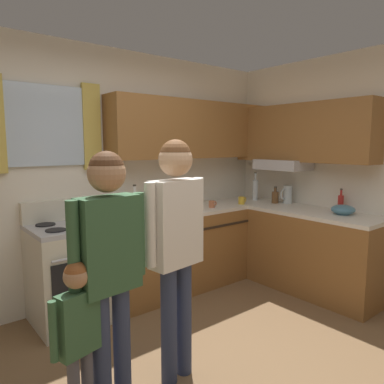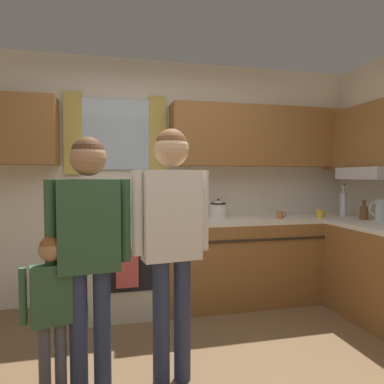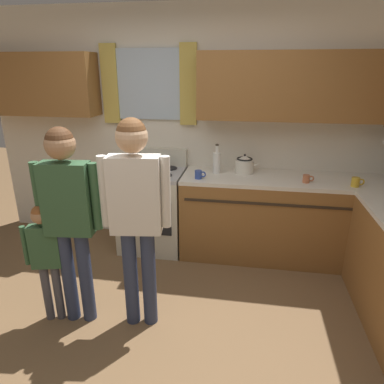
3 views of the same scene
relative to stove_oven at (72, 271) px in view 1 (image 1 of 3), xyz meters
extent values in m
cube|color=silver|center=(0.34, 0.36, 0.83)|extent=(4.60, 0.10, 2.60)
cube|color=silver|center=(-0.07, 0.29, 1.32)|extent=(0.69, 0.03, 0.74)
cube|color=gold|center=(0.36, 0.28, 1.32)|extent=(0.18, 0.04, 0.84)
cube|color=brown|center=(1.57, 0.15, 1.32)|extent=(2.15, 0.32, 0.66)
cube|color=brown|center=(2.48, -0.70, 1.28)|extent=(0.32, 1.71, 0.66)
cube|color=#B7B7BC|center=(2.42, -0.49, 0.91)|extent=(0.40, 0.60, 0.12)
cube|color=brown|center=(1.50, 0.00, -0.04)|extent=(2.28, 0.62, 0.86)
cube|color=silver|center=(1.50, 0.00, 0.41)|extent=(2.28, 0.62, 0.04)
cube|color=brown|center=(2.33, -1.03, -0.04)|extent=(0.62, 1.43, 0.86)
cube|color=silver|center=(2.33, -1.03, 0.41)|extent=(0.62, 1.43, 0.04)
cube|color=#2D2319|center=(1.50, -0.32, 0.25)|extent=(2.16, 0.01, 0.02)
cube|color=beige|center=(0.00, 0.00, -0.04)|extent=(0.69, 0.62, 0.86)
cube|color=black|center=(0.00, -0.32, 0.01)|extent=(0.57, 0.01, 0.36)
cylinder|color=#ADADB2|center=(0.00, -0.34, 0.23)|extent=(0.57, 0.02, 0.02)
cube|color=#ADADB2|center=(0.00, 0.00, 0.41)|extent=(0.69, 0.62, 0.04)
cube|color=beige|center=(0.00, 0.27, 0.53)|extent=(0.69, 0.08, 0.20)
cylinder|color=black|center=(-0.17, -0.14, 0.44)|extent=(0.17, 0.17, 0.01)
cylinder|color=black|center=(0.17, -0.14, 0.44)|extent=(0.17, 0.17, 0.01)
cylinder|color=black|center=(-0.17, 0.13, 0.44)|extent=(0.17, 0.17, 0.01)
cylinder|color=black|center=(0.17, 0.13, 0.44)|extent=(0.17, 0.17, 0.01)
cube|color=#CC4C4C|center=(0.00, -0.35, 0.05)|extent=(0.20, 0.02, 0.34)
cylinder|color=white|center=(0.71, 0.05, 0.54)|extent=(0.08, 0.08, 0.22)
cylinder|color=white|center=(0.71, 0.05, 0.69)|extent=(0.03, 0.03, 0.08)
cylinder|color=#3F382D|center=(0.71, 0.05, 0.74)|extent=(0.03, 0.03, 0.02)
cylinder|color=red|center=(2.55, -1.18, 0.52)|extent=(0.06, 0.06, 0.17)
cylinder|color=red|center=(2.55, -1.18, 0.63)|extent=(0.02, 0.02, 0.06)
cylinder|color=#3F382D|center=(2.55, -1.18, 0.67)|extent=(0.03, 0.03, 0.02)
cylinder|color=brown|center=(2.43, -0.39, 0.50)|extent=(0.08, 0.08, 0.14)
cylinder|color=brown|center=(2.43, -0.39, 0.60)|extent=(0.03, 0.03, 0.05)
cylinder|color=#3F382D|center=(2.43, -0.39, 0.63)|extent=(0.04, 0.04, 0.02)
cylinder|color=silver|center=(2.42, -0.07, 0.56)|extent=(0.07, 0.07, 0.26)
cylinder|color=silver|center=(2.42, -0.07, 0.74)|extent=(0.03, 0.03, 0.09)
cylinder|color=#3F382D|center=(2.42, -0.07, 0.79)|extent=(0.03, 0.03, 0.02)
cylinder|color=gold|center=(2.05, -0.18, 0.48)|extent=(0.08, 0.08, 0.09)
torus|color=gold|center=(2.10, -0.18, 0.48)|extent=(0.06, 0.01, 0.06)
cylinder|color=#2D479E|center=(0.54, -0.18, 0.48)|extent=(0.07, 0.07, 0.08)
torus|color=#2D479E|center=(0.59, -0.18, 0.48)|extent=(0.06, 0.01, 0.06)
cylinder|color=#B76642|center=(1.61, -0.13, 0.47)|extent=(0.07, 0.07, 0.08)
torus|color=#B76642|center=(1.65, -0.13, 0.48)|extent=(0.06, 0.01, 0.06)
cylinder|color=silver|center=(1.00, 0.11, 0.50)|extent=(0.20, 0.20, 0.14)
cone|color=silver|center=(1.00, 0.11, 0.60)|extent=(0.18, 0.18, 0.05)
sphere|color=black|center=(1.00, 0.11, 0.63)|extent=(0.02, 0.02, 0.02)
cone|color=silver|center=(1.13, 0.11, 0.53)|extent=(0.09, 0.04, 0.07)
torus|color=black|center=(1.00, 0.11, 0.59)|extent=(0.17, 0.17, 0.02)
cylinder|color=silver|center=(2.53, -0.50, 0.54)|extent=(0.11, 0.11, 0.22)
torus|color=silver|center=(2.46, -0.50, 0.55)|extent=(0.14, 0.02, 0.14)
cylinder|color=teal|center=(2.39, -1.29, 0.45)|extent=(0.13, 0.13, 0.03)
ellipsoid|color=teal|center=(2.39, -1.29, 0.48)|extent=(0.24, 0.24, 0.10)
cylinder|color=#2D3856|center=(-0.19, -1.31, -0.08)|extent=(0.11, 0.11, 0.78)
cylinder|color=#2D3856|center=(-0.33, -1.32, -0.08)|extent=(0.11, 0.11, 0.78)
cube|color=#335938|center=(-0.26, -1.32, 0.59)|extent=(0.37, 0.19, 0.55)
cylinder|color=#335938|center=(-0.05, -1.30, 0.61)|extent=(0.07, 0.07, 0.51)
cylinder|color=#335938|center=(-0.47, -1.34, 0.61)|extent=(0.07, 0.07, 0.51)
sphere|color=#A87A56|center=(-0.26, -1.32, 0.99)|extent=(0.21, 0.21, 0.21)
sphere|color=#4C2D19|center=(-0.26, -1.32, 1.02)|extent=(0.20, 0.20, 0.20)
cylinder|color=#2D3856|center=(0.32, -1.27, -0.06)|extent=(0.11, 0.11, 0.81)
cylinder|color=#2D3856|center=(0.17, -1.29, -0.06)|extent=(0.11, 0.11, 0.81)
cube|color=white|center=(0.25, -1.28, 0.64)|extent=(0.39, 0.21, 0.58)
cylinder|color=white|center=(0.47, -1.25, 0.66)|extent=(0.07, 0.07, 0.53)
cylinder|color=white|center=(0.03, -1.31, 0.66)|extent=(0.07, 0.07, 0.53)
sphere|color=#DBAD84|center=(0.25, -1.28, 1.06)|extent=(0.22, 0.22, 0.22)
sphere|color=brown|center=(0.25, -1.28, 1.08)|extent=(0.21, 0.21, 0.21)
cube|color=#335938|center=(-0.47, -1.36, 0.20)|extent=(0.24, 0.15, 0.35)
cylinder|color=#335938|center=(-0.33, -1.32, 0.21)|extent=(0.04, 0.04, 0.32)
cylinder|color=#335938|center=(-0.62, -1.39, 0.21)|extent=(0.04, 0.04, 0.32)
sphere|color=#A87A56|center=(-0.47, -1.36, 0.46)|extent=(0.14, 0.14, 0.14)
sphere|color=brown|center=(-0.47, -1.36, 0.48)|extent=(0.12, 0.12, 0.12)
camera|label=1|loc=(-1.16, -3.17, 1.15)|focal=33.85mm
camera|label=2|loc=(-0.13, -3.44, 0.89)|focal=32.12mm
camera|label=3|loc=(1.03, -3.50, 1.50)|focal=32.38mm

